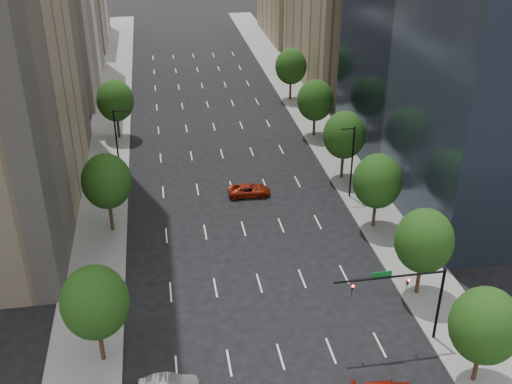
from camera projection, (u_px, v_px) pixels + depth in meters
sidewalk_left at (103, 196)px, 72.98m from camera, size 6.00×200.00×0.15m
sidewalk_right at (353, 177)px, 77.56m from camera, size 6.00×200.00×0.15m
filler_left at (71, 1)px, 133.56m from camera, size 14.00×26.00×18.00m
filler_right at (297, 1)px, 138.79m from camera, size 14.00×26.00×16.00m
tree_right_0 at (485, 326)px, 44.37m from camera, size 5.20×5.20×8.39m
tree_right_1 at (424, 241)px, 53.78m from camera, size 5.20×5.20×8.75m
tree_right_2 at (378, 181)px, 64.29m from camera, size 5.20×5.20×8.61m
tree_right_3 at (344, 135)px, 74.61m from camera, size 5.20×5.20×8.89m
tree_right_4 at (315, 100)px, 87.00m from camera, size 5.20×5.20×8.46m
tree_right_5 at (291, 66)px, 100.79m from camera, size 5.20×5.20×8.75m
tree_left_0 at (95, 302)px, 46.16m from camera, size 5.20×5.20×8.75m
tree_left_1 at (107, 181)px, 63.48m from camera, size 5.20×5.20×8.97m
tree_left_2 at (115, 101)px, 86.25m from camera, size 5.20×5.20×8.68m
streetlight_rn at (352, 160)px, 70.66m from camera, size 1.70×0.20×9.00m
streetlight_ln at (117, 142)px, 75.40m from camera, size 1.70×0.20×9.00m
traffic_signal at (412, 291)px, 48.31m from camera, size 9.12×0.40×7.38m
car_red_far at (249, 190)px, 73.02m from camera, size 5.13×2.49×1.41m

